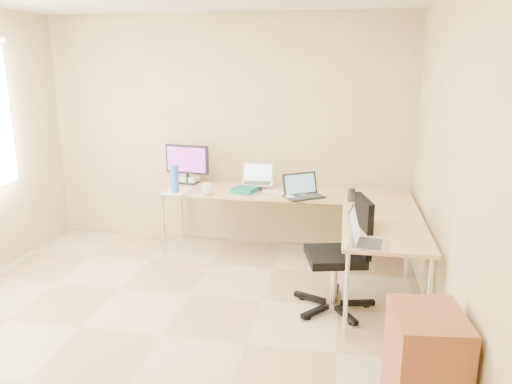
% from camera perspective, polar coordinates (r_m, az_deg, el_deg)
% --- Properties ---
extents(floor, '(4.50, 4.50, 0.00)m').
position_cam_1_polar(floor, '(4.06, -10.86, -16.00)').
color(floor, tan).
rests_on(floor, ground).
extents(wall_back, '(4.50, 0.00, 4.50)m').
position_cam_1_polar(wall_back, '(5.70, -3.42, 7.02)').
color(wall_back, '#D5C186').
rests_on(wall_back, ground).
extents(wall_right, '(0.00, 4.50, 4.50)m').
position_cam_1_polar(wall_right, '(3.42, 22.92, 0.76)').
color(wall_right, '#D5C186').
rests_on(wall_right, ground).
extents(desk_main, '(2.65, 0.70, 0.73)m').
position_cam_1_polar(desk_main, '(5.40, 3.24, -3.60)').
color(desk_main, tan).
rests_on(desk_main, ground).
extents(desk_return, '(0.70, 1.30, 0.73)m').
position_cam_1_polar(desk_return, '(4.44, 14.32, -8.17)').
color(desk_return, tan).
rests_on(desk_return, ground).
extents(monitor, '(0.54, 0.24, 0.44)m').
position_cam_1_polar(monitor, '(5.63, -7.96, 3.21)').
color(monitor, black).
rests_on(monitor, desk_main).
extents(book_stack, '(0.30, 0.35, 0.05)m').
position_cam_1_polar(book_stack, '(5.26, -1.14, 0.34)').
color(book_stack, '#10615A').
rests_on(book_stack, desk_main).
extents(laptop_center, '(0.36, 0.28, 0.22)m').
position_cam_1_polar(laptop_center, '(5.33, 0.12, 2.06)').
color(laptop_center, silver).
rests_on(laptop_center, desk_main).
extents(laptop_black, '(0.47, 0.45, 0.24)m').
position_cam_1_polar(laptop_black, '(5.02, 5.59, 0.70)').
color(laptop_black, black).
rests_on(laptop_black, desk_main).
extents(keyboard, '(0.47, 0.22, 0.02)m').
position_cam_1_polar(keyboard, '(5.20, 3.36, -0.02)').
color(keyboard, white).
rests_on(keyboard, desk_main).
extents(mouse, '(0.11, 0.07, 0.04)m').
position_cam_1_polar(mouse, '(5.00, 3.96, -0.53)').
color(mouse, white).
rests_on(mouse, desk_main).
extents(mug, '(0.14, 0.14, 0.11)m').
position_cam_1_polar(mug, '(5.20, -5.78, 0.43)').
color(mug, white).
rests_on(mug, desk_main).
extents(cd_stack, '(0.13, 0.13, 0.03)m').
position_cam_1_polar(cd_stack, '(5.16, -5.61, -0.12)').
color(cd_stack, silver).
rests_on(cd_stack, desk_main).
extents(water_bottle, '(0.10, 0.10, 0.30)m').
position_cam_1_polar(water_bottle, '(5.23, -9.37, 1.48)').
color(water_bottle, blue).
rests_on(water_bottle, desk_main).
extents(papers, '(0.26, 0.35, 0.01)m').
position_cam_1_polar(papers, '(5.32, -9.14, 0.09)').
color(papers, white).
rests_on(papers, desk_main).
extents(white_box, '(0.22, 0.17, 0.07)m').
position_cam_1_polar(white_box, '(5.72, -7.73, 1.48)').
color(white_box, white).
rests_on(white_box, desk_main).
extents(desk_fan, '(0.22, 0.22, 0.28)m').
position_cam_1_polar(desk_fan, '(5.69, -7.76, 2.52)').
color(desk_fan, silver).
rests_on(desk_fan, desk_main).
extents(black_cup, '(0.09, 0.09, 0.13)m').
position_cam_1_polar(black_cup, '(4.96, 10.96, -0.35)').
color(black_cup, black).
rests_on(black_cup, desk_main).
extents(laptop_return, '(0.38, 0.32, 0.23)m').
position_cam_1_polar(laptop_return, '(3.78, 12.91, -4.41)').
color(laptop_return, silver).
rests_on(laptop_return, desk_return).
extents(office_chair, '(0.72, 0.72, 1.00)m').
position_cam_1_polar(office_chair, '(4.23, 9.10, -7.08)').
color(office_chair, black).
rests_on(office_chair, ground).
extents(cabinet, '(0.44, 0.52, 0.67)m').
position_cam_1_polar(cabinet, '(3.17, 18.96, -18.51)').
color(cabinet, '#A4683B').
rests_on(cabinet, ground).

